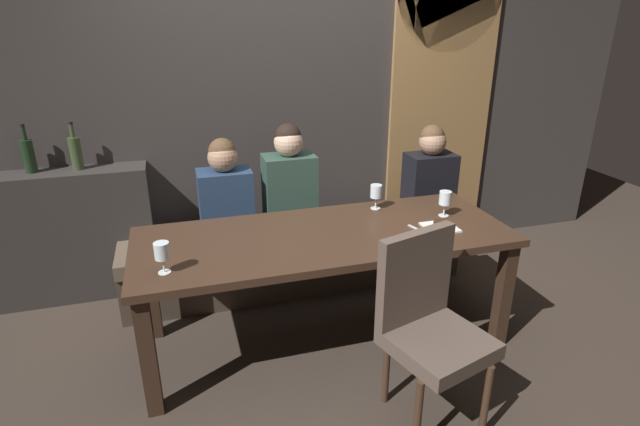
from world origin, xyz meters
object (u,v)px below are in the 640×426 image
wine_glass_end_right (162,252)px  wine_glass_far_left (376,193)px  dessert_plate (441,226)px  dining_table (325,247)px  diner_redhead (225,194)px  wine_bottle_pale_label (76,152)px  fork_on_table (418,230)px  diner_bearded (289,183)px  wine_bottle_dark_red (29,155)px  banquette_bench (297,259)px  chair_near_side (428,318)px  diner_far_end (430,175)px  wine_glass_center_back (445,199)px

wine_glass_end_right → wine_glass_far_left: bearing=21.0°
dessert_plate → dining_table: bearing=170.0°
diner_redhead → wine_bottle_pale_label: size_ratio=2.24×
wine_glass_far_left → fork_on_table: (0.11, -0.40, -0.11)m
wine_bottle_pale_label → wine_glass_far_left: (1.87, -0.77, -0.22)m
diner_redhead → wine_glass_far_left: diner_redhead is taller
diner_bearded → wine_bottle_dark_red: wine_bottle_dark_red is taller
wine_bottle_dark_red → banquette_bench: bearing=-12.1°
chair_near_side → diner_bearded: size_ratio=1.23×
chair_near_side → fork_on_table: (0.24, 0.61, 0.18)m
wine_glass_end_right → banquette_bench: bearing=45.7°
chair_near_side → wine_glass_end_right: chair_near_side is taller
diner_far_end → wine_bottle_pale_label: 2.52m
diner_redhead → dessert_plate: bearing=-34.8°
banquette_bench → wine_glass_end_right: size_ratio=15.24×
wine_glass_center_back → wine_glass_far_left: bearing=146.8°
chair_near_side → fork_on_table: size_ratio=5.76×
chair_near_side → diner_far_end: diner_far_end is taller
banquette_bench → diner_far_end: 1.19m
dessert_plate → wine_bottle_dark_red: bearing=153.8°
wine_bottle_dark_red → wine_glass_end_right: bearing=-57.7°
dining_table → chair_near_side: bearing=-67.1°
banquette_bench → wine_glass_far_left: size_ratio=15.24×
diner_far_end → wine_bottle_dark_red: size_ratio=2.24×
wine_bottle_dark_red → wine_bottle_pale_label: (0.29, -0.01, 0.00)m
wine_bottle_dark_red → wine_bottle_pale_label: size_ratio=1.00×
wine_bottle_pale_label → wine_glass_far_left: wine_bottle_pale_label is taller
wine_bottle_dark_red → dessert_plate: bearing=-26.2°
banquette_bench → dessert_plate: bearing=-49.9°
diner_redhead → wine_bottle_pale_label: bearing=159.3°
wine_glass_far_left → dessert_plate: bearing=-58.3°
diner_bearded → wine_glass_end_right: size_ratio=4.87×
diner_bearded → wine_glass_center_back: size_ratio=4.87×
banquette_bench → dessert_plate: (0.69, -0.82, 0.53)m
wine_bottle_pale_label → fork_on_table: wine_bottle_pale_label is taller
diner_bearded → fork_on_table: 1.02m
wine_bottle_pale_label → wine_bottle_dark_red: bearing=178.0°
diner_redhead → wine_glass_end_right: size_ratio=4.45×
wine_glass_far_left → fork_on_table: size_ratio=0.96×
chair_near_side → fork_on_table: bearing=68.4°
diner_far_end → fork_on_table: diner_far_end is taller
diner_bearded → wine_bottle_dark_red: 1.74m
wine_bottle_dark_red → wine_glass_end_right: size_ratio=1.99×
wine_glass_end_right → fork_on_table: size_ratio=0.96×
diner_redhead → banquette_bench: bearing=-0.2°
wine_bottle_pale_label → diner_redhead: bearing=-20.7°
wine_glass_end_right → dessert_plate: size_ratio=0.86×
wine_glass_center_back → diner_redhead: bearing=153.3°
chair_near_side → diner_bearded: diner_bearded is taller
wine_glass_far_left → fork_on_table: 0.43m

